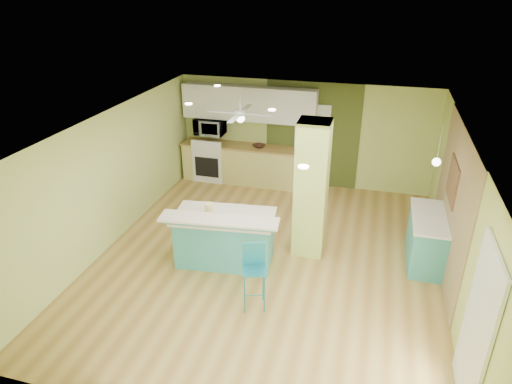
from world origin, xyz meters
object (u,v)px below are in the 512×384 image
fruit_bowl (259,146)px  side_counter (426,239)px  peninsula (225,237)px  canister (209,208)px  bar_stool (254,266)px

fruit_bowl → side_counter: bearing=-33.9°
peninsula → canister: size_ratio=10.64×
bar_stool → fruit_bowl: bearing=86.2°
side_counter → canister: 3.86m
side_counter → fruit_bowl: (-3.72, 2.50, 0.52)m
peninsula → bar_stool: 1.32m
fruit_bowl → bar_stool: bearing=-76.0°
peninsula → canister: canister is taller
bar_stool → canister: canister is taller
bar_stool → canister: size_ratio=5.61×
bar_stool → fruit_bowl: 4.59m
fruit_bowl → canister: (0.01, -3.41, 0.04)m
peninsula → fruit_bowl: size_ratio=6.99×
peninsula → side_counter: bearing=8.9°
fruit_bowl → canister: size_ratio=1.52×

